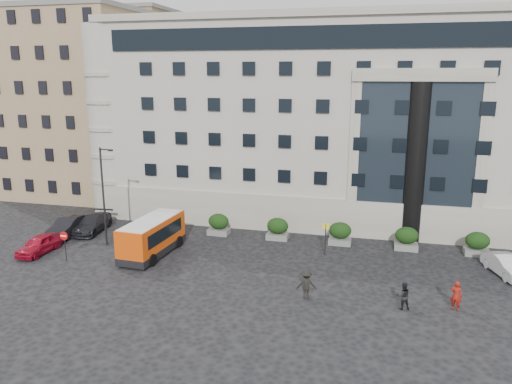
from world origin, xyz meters
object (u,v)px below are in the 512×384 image
at_px(parked_car_b, 68,226).
at_px(white_taxi, 506,265).
at_px(hedge_d, 407,238).
at_px(parked_car_d, 163,205).
at_px(hedge_b, 278,228).
at_px(hedge_a, 219,224).
at_px(hedge_c, 340,233).
at_px(no_entry_sign, 64,240).
at_px(pedestrian_c, 306,284).
at_px(street_lamp, 104,193).
at_px(red_truck, 114,193).
at_px(minibus, 152,235).
at_px(parked_car_c, 92,223).
at_px(pedestrian_a, 456,296).
at_px(parked_car_a, 39,244).
at_px(hedge_e, 477,244).
at_px(bus_stop_sign, 326,233).
at_px(pedestrian_b, 403,296).

distance_m(parked_car_b, white_taxi, 34.56).
bearing_deg(hedge_d, parked_car_d, 166.65).
bearing_deg(hedge_b, white_taxi, -12.26).
xyz_separation_m(hedge_a, hedge_c, (10.40, 0.00, 0.00)).
height_order(hedge_d, parked_car_d, hedge_d).
relative_size(no_entry_sign, pedestrian_c, 1.26).
xyz_separation_m(parked_car_b, parked_car_d, (4.86, 8.85, -0.10)).
distance_m(hedge_d, street_lamp, 24.27).
bearing_deg(red_truck, hedge_b, -28.57).
distance_m(minibus, parked_car_c, 8.68).
relative_size(minibus, pedestrian_a, 3.75).
relative_size(hedge_c, street_lamp, 0.23).
bearing_deg(hedge_b, parked_car_b, -169.35).
xyz_separation_m(minibus, parked_car_a, (-8.69, -1.86, -0.84)).
height_order(parked_car_a, parked_car_b, parked_car_b).
height_order(hedge_b, pedestrian_c, pedestrian_c).
distance_m(hedge_b, no_entry_sign, 16.74).
distance_m(parked_car_a, parked_car_d, 14.01).
relative_size(hedge_e, pedestrian_a, 1.01).
xyz_separation_m(hedge_b, street_lamp, (-13.14, -4.80, 3.44)).
relative_size(bus_stop_sign, red_truck, 0.48).
distance_m(white_taxi, pedestrian_a, 7.63).
relative_size(pedestrian_b, pedestrian_c, 0.90).
xyz_separation_m(hedge_e, white_taxi, (1.25, -3.66, -0.24)).
relative_size(no_entry_sign, pedestrian_b, 1.39).
relative_size(hedge_d, pedestrian_b, 1.10).
xyz_separation_m(hedge_b, red_truck, (-18.76, 6.33, 0.45)).
height_order(hedge_e, parked_car_d, hedge_e).
relative_size(no_entry_sign, parked_car_c, 0.46).
bearing_deg(hedge_c, street_lamp, -165.33).
bearing_deg(pedestrian_c, hedge_d, -130.29).
height_order(hedge_e, no_entry_sign, no_entry_sign).
relative_size(bus_stop_sign, minibus, 0.37).
height_order(hedge_a, street_lamp, street_lamp).
bearing_deg(hedge_b, pedestrian_a, -38.34).
bearing_deg(pedestrian_c, hedge_b, -78.74).
bearing_deg(hedge_d, pedestrian_c, -120.90).
height_order(hedge_e, bus_stop_sign, bus_stop_sign).
xyz_separation_m(parked_car_b, white_taxi, (34.56, -0.33, -0.10)).
bearing_deg(parked_car_b, minibus, -19.70).
bearing_deg(street_lamp, no_entry_sign, -104.72).
relative_size(hedge_c, parked_car_d, 0.37).
distance_m(bus_stop_sign, no_entry_sign, 19.46).
relative_size(hedge_a, pedestrian_b, 1.10).
bearing_deg(bus_stop_sign, hedge_a, 163.58).
height_order(parked_car_a, pedestrian_c, pedestrian_c).
bearing_deg(street_lamp, parked_car_b, 162.20).
relative_size(hedge_a, hedge_e, 1.00).
bearing_deg(hedge_a, parked_car_d, 144.21).
distance_m(hedge_a, parked_car_a, 14.36).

